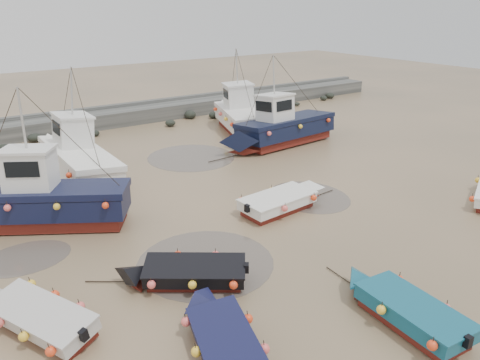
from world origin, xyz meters
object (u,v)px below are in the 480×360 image
object	(u,v)px
cabin_boat_0	(40,198)
cabin_boat_1	(73,157)
person	(70,226)
dinghy_1	(225,336)
dinghy_2	(404,306)
dinghy_0	(36,311)
dinghy_4	(185,270)
cabin_boat_3	(241,113)
cabin_boat_2	(280,127)
dinghy_5	(283,199)

from	to	relation	value
cabin_boat_0	cabin_boat_1	bearing A→B (deg)	1.66
cabin_boat_1	person	bearing A→B (deg)	-109.25
cabin_boat_0	dinghy_1	bearing A→B (deg)	-137.42
cabin_boat_1	dinghy_2	bearing A→B (deg)	-76.17
dinghy_2	cabin_boat_0	world-z (taller)	cabin_boat_0
dinghy_0	person	world-z (taller)	dinghy_0
dinghy_4	cabin_boat_0	bearing A→B (deg)	56.83
cabin_boat_3	dinghy_4	bearing A→B (deg)	-111.02
cabin_boat_2	person	xyz separation A→B (m)	(-15.95, -4.49, -1.32)
cabin_boat_0	person	distance (m)	1.78
dinghy_1	cabin_boat_2	xyz separation A→B (m)	(14.59, 15.40, 0.77)
dinghy_0	dinghy_4	xyz separation A→B (m)	(4.94, -0.50, 0.00)
dinghy_5	person	bearing A→B (deg)	-119.20
cabin_boat_1	cabin_boat_2	size ratio (longest dim) A/B	1.01
cabin_boat_0	cabin_boat_2	xyz separation A→B (m)	(16.92, 3.87, -0.04)
dinghy_1	cabin_boat_3	xyz separation A→B (m)	(14.73, 20.47, 0.79)
cabin_boat_2	cabin_boat_3	distance (m)	5.07
dinghy_1	dinghy_4	bearing A→B (deg)	95.27
cabin_boat_1	cabin_boat_3	size ratio (longest dim) A/B	1.09
dinghy_4	dinghy_5	size ratio (longest dim) A/B	0.84
dinghy_4	cabin_boat_3	distance (m)	21.78
dinghy_2	cabin_boat_3	xyz separation A→B (m)	(9.30, 22.45, 0.80)
dinghy_1	person	distance (m)	11.01
cabin_boat_3	dinghy_1	bearing A→B (deg)	-106.77
dinghy_5	person	size ratio (longest dim) A/B	3.69
cabin_boat_3	cabin_boat_2	bearing A→B (deg)	-72.60
dinghy_0	dinghy_5	xyz separation A→B (m)	(11.96, 2.50, -0.00)
dinghy_0	dinghy_1	size ratio (longest dim) A/B	1.02
dinghy_0	cabin_boat_3	bearing A→B (deg)	16.36
cabin_boat_0	cabin_boat_1	distance (m)	6.17
dinghy_2	cabin_boat_2	world-z (taller)	cabin_boat_2
cabin_boat_1	cabin_boat_2	world-z (taller)	same
dinghy_2	cabin_boat_1	size ratio (longest dim) A/B	0.55
dinghy_4	cabin_boat_0	xyz separation A→B (m)	(-3.07, 7.73, 0.81)
dinghy_0	person	bearing A→B (deg)	42.63
dinghy_4	person	size ratio (longest dim) A/B	3.10
dinghy_0	cabin_boat_2	distance (m)	21.83
cabin_boat_2	cabin_boat_3	size ratio (longest dim) A/B	1.08
dinghy_2	dinghy_5	distance (m)	9.09
cabin_boat_1	dinghy_1	bearing A→B (deg)	-92.61
dinghy_5	cabin_boat_1	size ratio (longest dim) A/B	0.57
person	cabin_boat_3	bearing A→B (deg)	-152.90
dinghy_5	cabin_boat_2	world-z (taller)	cabin_boat_2
cabin_boat_1	cabin_boat_3	xyz separation A→B (m)	(14.02, 3.57, 0.03)
dinghy_0	dinghy_2	size ratio (longest dim) A/B	0.98
dinghy_1	cabin_boat_3	distance (m)	25.23
cabin_boat_0	cabin_boat_1	world-z (taller)	same
dinghy_2	cabin_boat_2	bearing A→B (deg)	66.02
person	cabin_boat_1	bearing A→B (deg)	-112.65
cabin_boat_0	cabin_boat_2	distance (m)	17.36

